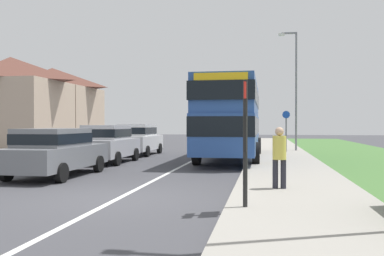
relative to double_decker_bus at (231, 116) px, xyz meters
The scene contains 12 objects.
ground_plane 11.36m from the double_decker_bus, 99.15° to the right, with size 120.00×120.00×0.00m, color #424247.
lane_marking_centre 4.10m from the double_decker_bus, 120.50° to the right, with size 0.14×60.00×0.01m, color silver.
pavement_near_side 5.94m from the double_decker_bus, 64.17° to the right, with size 3.20×68.00×0.12m, color #9E998E.
double_decker_bus is the anchor object (origin of this frame).
parked_car_grey 9.17m from the double_decker_bus, 125.21° to the right, with size 2.00×4.54×1.60m.
parked_car_silver 6.00m from the double_decker_bus, 155.32° to the right, with size 1.91×4.05×1.70m.
parked_car_white 6.08m from the double_decker_bus, 155.87° to the left, with size 1.95×4.33×1.74m.
pedestrian_at_stop 9.78m from the double_decker_bus, 78.30° to the right, with size 0.34×0.34×1.67m.
bus_stop_sign 12.09m from the double_decker_bus, 84.17° to the right, with size 0.09×0.52×2.60m.
cycle_route_sign 5.55m from the double_decker_bus, 58.93° to the left, with size 0.44×0.08×2.52m.
street_lamp_mid 7.41m from the double_decker_bus, 61.29° to the left, with size 1.14×0.20×7.42m.
house_terrace_far_side 21.65m from the double_decker_bus, 145.24° to the left, with size 7.68×12.75×6.94m.
Camera 1 is at (3.37, -9.24, 1.74)m, focal length 39.08 mm.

